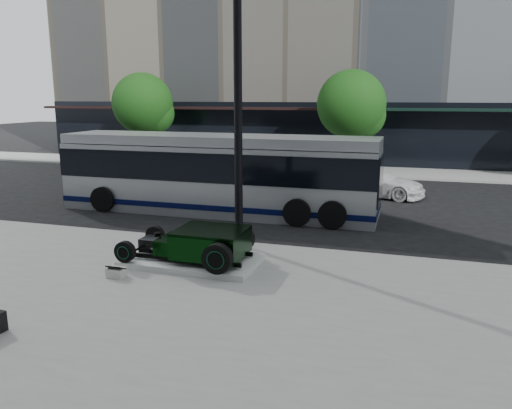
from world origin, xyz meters
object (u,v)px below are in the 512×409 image
(hot_rod, at_px, (203,243))
(transit_bus, at_px, (218,173))
(lamppost, at_px, (238,122))
(white_sedan, at_px, (373,181))

(hot_rod, relative_size, transit_bus, 0.27)
(hot_rod, height_order, lamppost, lamppost)
(hot_rod, bearing_deg, white_sedan, 73.16)
(hot_rod, xyz_separation_m, white_sedan, (3.40, 11.23, -0.05))
(hot_rod, xyz_separation_m, transit_bus, (-2.06, 6.26, 0.79))
(hot_rod, distance_m, white_sedan, 11.73)
(transit_bus, bearing_deg, hot_rod, -71.82)
(lamppost, distance_m, white_sedan, 10.28)
(hot_rod, bearing_deg, lamppost, 81.07)
(hot_rod, relative_size, lamppost, 0.42)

